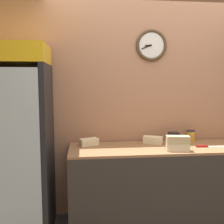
{
  "coord_description": "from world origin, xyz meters",
  "views": [
    {
      "loc": [
        -0.84,
        -1.86,
        1.58
      ],
      "look_at": [
        -0.54,
        0.89,
        1.26
      ],
      "focal_mm": 42.0,
      "sensor_mm": 36.0,
      "label": 1
    }
  ],
  "objects_px": {
    "sandwich_stack_middle": "(178,140)",
    "condiment_jar": "(191,136)",
    "sandwich_flat_left": "(153,140)",
    "sandwich_flat_right": "(89,142)",
    "beverage_cooler": "(16,134)",
    "napkin_dispenser": "(174,137)",
    "chefs_knife": "(208,146)",
    "sandwich_stack_bottom": "(178,147)"
  },
  "relations": [
    {
      "from": "condiment_jar",
      "to": "sandwich_flat_right",
      "type": "bearing_deg",
      "value": -176.47
    },
    {
      "from": "condiment_jar",
      "to": "beverage_cooler",
      "type": "bearing_deg",
      "value": -173.92
    },
    {
      "from": "chefs_knife",
      "to": "napkin_dispenser",
      "type": "height_order",
      "value": "napkin_dispenser"
    },
    {
      "from": "beverage_cooler",
      "to": "sandwich_stack_middle",
      "type": "height_order",
      "value": "beverage_cooler"
    },
    {
      "from": "sandwich_stack_middle",
      "to": "beverage_cooler",
      "type": "bearing_deg",
      "value": 172.89
    },
    {
      "from": "sandwich_flat_left",
      "to": "condiment_jar",
      "type": "distance_m",
      "value": 0.48
    },
    {
      "from": "sandwich_stack_middle",
      "to": "sandwich_flat_right",
      "type": "distance_m",
      "value": 0.96
    },
    {
      "from": "beverage_cooler",
      "to": "condiment_jar",
      "type": "xyz_separation_m",
      "value": [
        1.96,
        0.21,
        -0.11
      ]
    },
    {
      "from": "sandwich_flat_right",
      "to": "sandwich_stack_middle",
      "type": "bearing_deg",
      "value": -20.72
    },
    {
      "from": "beverage_cooler",
      "to": "condiment_jar",
      "type": "height_order",
      "value": "beverage_cooler"
    },
    {
      "from": "condiment_jar",
      "to": "sandwich_flat_left",
      "type": "bearing_deg",
      "value": -172.65
    },
    {
      "from": "sandwich_stack_middle",
      "to": "chefs_knife",
      "type": "xyz_separation_m",
      "value": [
        0.38,
        0.12,
        -0.11
      ]
    },
    {
      "from": "beverage_cooler",
      "to": "sandwich_stack_bottom",
      "type": "relative_size",
      "value": 8.04
    },
    {
      "from": "sandwich_flat_left",
      "to": "chefs_knife",
      "type": "height_order",
      "value": "sandwich_flat_left"
    },
    {
      "from": "sandwich_flat_left",
      "to": "condiment_jar",
      "type": "height_order",
      "value": "condiment_jar"
    },
    {
      "from": "sandwich_stack_bottom",
      "to": "napkin_dispenser",
      "type": "relative_size",
      "value": 2.0
    },
    {
      "from": "sandwich_flat_left",
      "to": "sandwich_flat_right",
      "type": "distance_m",
      "value": 0.73
    },
    {
      "from": "beverage_cooler",
      "to": "sandwich_flat_right",
      "type": "xyz_separation_m",
      "value": [
        0.75,
        0.13,
        -0.14
      ]
    },
    {
      "from": "sandwich_stack_bottom",
      "to": "sandwich_flat_right",
      "type": "bearing_deg",
      "value": 159.28
    },
    {
      "from": "napkin_dispenser",
      "to": "sandwich_stack_bottom",
      "type": "bearing_deg",
      "value": -103.31
    },
    {
      "from": "sandwich_stack_bottom",
      "to": "sandwich_stack_middle",
      "type": "relative_size",
      "value": 1.01
    },
    {
      "from": "sandwich_stack_bottom",
      "to": "chefs_knife",
      "type": "bearing_deg",
      "value": 17.16
    },
    {
      "from": "sandwich_stack_middle",
      "to": "condiment_jar",
      "type": "height_order",
      "value": "sandwich_stack_middle"
    },
    {
      "from": "sandwich_stack_bottom",
      "to": "sandwich_flat_right",
      "type": "relative_size",
      "value": 1.06
    },
    {
      "from": "sandwich_flat_right",
      "to": "beverage_cooler",
      "type": "bearing_deg",
      "value": -169.87
    },
    {
      "from": "sandwich_stack_middle",
      "to": "napkin_dispenser",
      "type": "distance_m",
      "value": 0.38
    },
    {
      "from": "beverage_cooler",
      "to": "sandwich_stack_bottom",
      "type": "bearing_deg",
      "value": -7.11
    },
    {
      "from": "sandwich_stack_middle",
      "to": "napkin_dispenser",
      "type": "bearing_deg",
      "value": 76.69
    },
    {
      "from": "sandwich_stack_bottom",
      "to": "chefs_knife",
      "type": "height_order",
      "value": "sandwich_stack_bottom"
    },
    {
      "from": "beverage_cooler",
      "to": "chefs_knife",
      "type": "distance_m",
      "value": 2.04
    },
    {
      "from": "sandwich_flat_right",
      "to": "napkin_dispenser",
      "type": "height_order",
      "value": "napkin_dispenser"
    },
    {
      "from": "sandwich_stack_middle",
      "to": "chefs_knife",
      "type": "height_order",
      "value": "sandwich_stack_middle"
    },
    {
      "from": "sandwich_flat_right",
      "to": "chefs_knife",
      "type": "bearing_deg",
      "value": -9.77
    },
    {
      "from": "sandwich_flat_left",
      "to": "sandwich_stack_middle",
      "type": "bearing_deg",
      "value": -65.15
    },
    {
      "from": "condiment_jar",
      "to": "napkin_dispenser",
      "type": "bearing_deg",
      "value": -168.58
    },
    {
      "from": "chefs_knife",
      "to": "condiment_jar",
      "type": "xyz_separation_m",
      "value": [
        -0.07,
        0.3,
        0.06
      ]
    },
    {
      "from": "condiment_jar",
      "to": "napkin_dispenser",
      "type": "distance_m",
      "value": 0.23
    },
    {
      "from": "beverage_cooler",
      "to": "sandwich_stack_middle",
      "type": "bearing_deg",
      "value": -7.11
    },
    {
      "from": "sandwich_flat_right",
      "to": "condiment_jar",
      "type": "relative_size",
      "value": 1.73
    },
    {
      "from": "beverage_cooler",
      "to": "sandwich_stack_middle",
      "type": "distance_m",
      "value": 1.66
    },
    {
      "from": "sandwich_flat_left",
      "to": "sandwich_flat_right",
      "type": "bearing_deg",
      "value": -178.95
    },
    {
      "from": "beverage_cooler",
      "to": "chefs_knife",
      "type": "height_order",
      "value": "beverage_cooler"
    }
  ]
}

